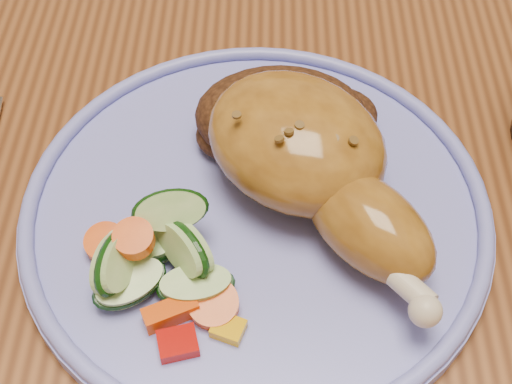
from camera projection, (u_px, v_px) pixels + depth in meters
dining_table at (275, 168)px, 0.59m from camera, size 0.90×1.40×0.75m
plate at (256, 213)px, 0.45m from camera, size 0.29×0.29×0.01m
plate_rim at (256, 202)px, 0.44m from camera, size 0.29×0.29×0.01m
chicken_leg at (313, 161)px, 0.43m from camera, size 0.17×0.20×0.06m
rice_pilaf at (284, 117)px, 0.47m from camera, size 0.12×0.08×0.05m
vegetable_pile at (155, 260)px, 0.40m from camera, size 0.10×0.10×0.05m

